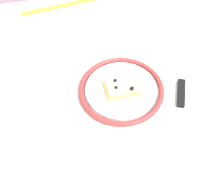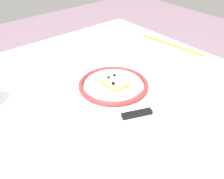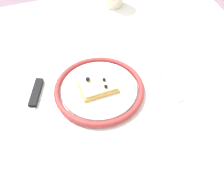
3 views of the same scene
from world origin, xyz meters
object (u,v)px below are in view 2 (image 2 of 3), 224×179
object	(u,v)px
dining_table	(118,112)
pizza_slice_near	(114,82)
measuring_tape	(171,45)
plate	(112,85)
knife	(147,112)
fork	(84,67)

from	to	relation	value
dining_table	pizza_slice_near	xyz separation A→B (m)	(-0.02, -0.00, 0.11)
dining_table	pizza_slice_near	world-z (taller)	pizza_slice_near
dining_table	measuring_tape	world-z (taller)	measuring_tape
plate	knife	world-z (taller)	plate
pizza_slice_near	fork	xyz separation A→B (m)	(-0.17, 0.00, -0.02)
plate	knife	distance (m)	0.17
dining_table	pizza_slice_near	size ratio (longest dim) A/B	10.80
pizza_slice_near	plate	bearing A→B (deg)	-128.77
pizza_slice_near	fork	world-z (taller)	pizza_slice_near
pizza_slice_near	knife	distance (m)	0.17
dining_table	fork	bearing A→B (deg)	-179.70
measuring_tape	dining_table	bearing A→B (deg)	-80.63
pizza_slice_near	knife	size ratio (longest dim) A/B	0.42
plate	dining_table	bearing A→B (deg)	11.41
dining_table	knife	bearing A→B (deg)	-5.16
plate	fork	xyz separation A→B (m)	(-0.17, 0.00, -0.01)
dining_table	plate	world-z (taller)	plate
fork	measuring_tape	world-z (taller)	fork
knife	fork	size ratio (longest dim) A/B	1.14
dining_table	knife	xyz separation A→B (m)	(0.14, -0.01, 0.10)
plate	knife	xyz separation A→B (m)	(0.17, -0.01, -0.00)
knife	measuring_tape	distance (m)	0.50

